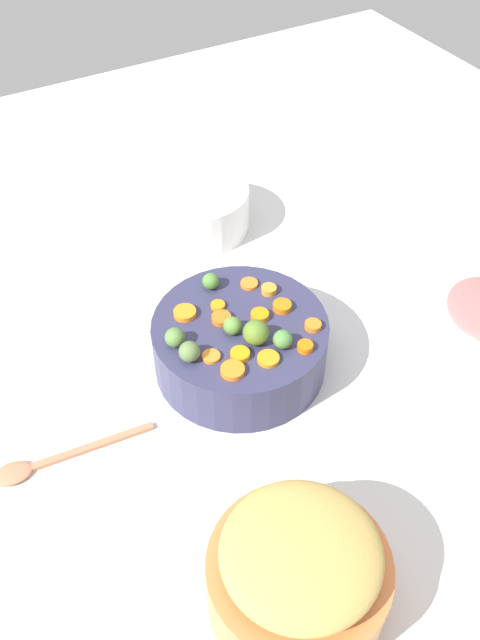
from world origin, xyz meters
The scene contains 26 objects.
tabletop centered at (0.00, 0.00, 0.01)m, with size 2.40×2.40×0.02m, color silver.
serving_bowl_carrots centered at (0.01, -0.01, 0.07)m, with size 0.30×0.30×0.10m, color #323353.
metal_pot centered at (-0.39, 0.13, 0.07)m, with size 0.24×0.24×0.10m, color #D2743C.
stuffing_mound centered at (-0.39, 0.13, 0.15)m, with size 0.20×0.20×0.06m, color tan.
carrot_slice_0 centered at (0.08, 0.06, 0.13)m, with size 0.04×0.04×0.01m, color orange.
carrot_slice_1 centered at (-0.03, 0.06, 0.12)m, with size 0.03×0.03×0.01m, color orange.
carrot_slice_2 centered at (0.01, -0.09, 0.13)m, with size 0.03×0.03×0.01m, color orange.
carrot_slice_3 centered at (-0.09, -0.08, 0.13)m, with size 0.03×0.03×0.01m, color orange.
carrot_slice_4 centered at (0.03, 0.01, 0.13)m, with size 0.03×0.03×0.01m, color orange.
carrot_slice_5 centered at (-0.08, -0.01, 0.13)m, with size 0.04×0.04×0.01m, color orange.
carrot_slice_6 centered at (0.07, 0.00, 0.12)m, with size 0.02×0.02×0.01m, color orange.
carrot_slice_7 centered at (-0.05, 0.02, 0.13)m, with size 0.03×0.03×0.01m, color orange.
carrot_slice_8 centered at (0.09, -0.07, 0.12)m, with size 0.03×0.03×0.01m, color orange.
carrot_slice_9 centered at (-0.08, 0.05, 0.13)m, with size 0.04×0.04×0.01m, color orange.
carrot_slice_10 centered at (0.05, -0.10, 0.13)m, with size 0.03×0.03×0.01m, color orange.
carrot_slice_11 centered at (0.01, -0.05, 0.13)m, with size 0.03×0.03×0.01m, color orange.
carrot_slice_12 centered at (-0.06, -0.11, 0.13)m, with size 0.03×0.03×0.01m, color orange.
brussels_sprout_0 centered at (-0.04, -0.02, 0.14)m, with size 0.04×0.04×0.04m, color #567728.
brussels_sprout_1 centered at (-0.07, -0.05, 0.14)m, with size 0.03×0.03×0.03m, color #4D843C.
brussels_sprout_2 centered at (0.02, 0.10, 0.14)m, with size 0.03×0.03×0.03m, color #547C39.
brussels_sprout_3 centered at (0.11, -0.01, 0.14)m, with size 0.03×0.03×0.03m, color #4B8232.
brussels_sprout_4 centered at (-0.02, 0.09, 0.14)m, with size 0.03×0.03×0.03m, color #59743F.
brussels_sprout_5 centered at (0.00, 0.01, 0.14)m, with size 0.03×0.03×0.03m, color #588737.
wooden_spoon centered at (-0.02, 0.36, 0.03)m, with size 0.05×0.26×0.01m.
casserole_dish centered at (0.40, -0.13, 0.07)m, with size 0.22×0.22×0.10m, color white.
ham_plate centered at (-0.10, -0.47, 0.03)m, with size 0.28×0.28×0.01m, color white.
Camera 1 is at (-0.69, 0.38, 0.94)m, focal length 38.66 mm.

